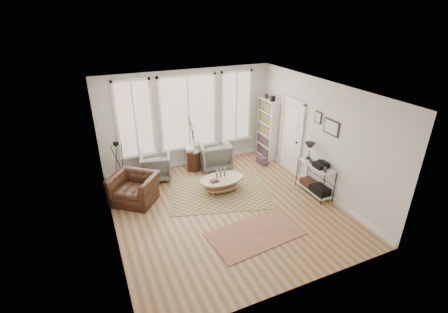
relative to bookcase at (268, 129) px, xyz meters
name	(u,v)px	position (x,y,z in m)	size (l,w,h in m)	color
room	(227,155)	(-2.42, -2.20, 0.47)	(5.50, 5.54, 2.90)	#A67E56
bay_window	(189,114)	(-2.44, 0.49, 0.65)	(4.14, 0.12, 2.24)	tan
door	(291,134)	(0.13, -1.08, 0.17)	(0.09, 1.06, 2.22)	white
bookcase	(268,129)	(0.00, 0.00, 0.00)	(0.31, 0.85, 2.06)	white
low_shelf	(315,176)	(-0.06, -2.52, -0.44)	(0.38, 1.08, 1.30)	white
wall_art	(328,125)	(0.14, -2.49, 0.92)	(0.04, 0.88, 0.44)	black
rug_main	(220,192)	(-2.29, -1.46, -0.95)	(2.61, 1.96, 0.01)	brown
rug_runner	(255,234)	(-2.28, -3.39, -0.94)	(1.99, 1.10, 0.01)	maroon
coffee_table	(221,181)	(-2.22, -1.43, -0.66)	(1.25, 0.84, 0.56)	tan
armchair_left	(156,166)	(-3.63, 0.00, -0.58)	(0.81, 0.83, 0.76)	slate
armchair_right	(215,155)	(-1.84, -0.08, -0.55)	(0.87, 0.90, 0.82)	slate
side_table	(193,144)	(-2.49, 0.04, -0.13)	(0.41, 0.41, 1.72)	#391E13
vase	(190,148)	(-2.60, -0.01, -0.22)	(0.24, 0.24, 0.25)	silver
accent_chair	(134,189)	(-4.41, -0.98, -0.60)	(1.09, 0.95, 0.71)	#391E13
tripod_camera	(119,165)	(-4.61, 0.05, -0.38)	(0.44, 0.44, 1.26)	black
book_stack_near	(262,160)	(-0.39, -0.40, -0.86)	(0.24, 0.30, 0.19)	maroon
book_stack_far	(264,163)	(-0.39, -0.55, -0.88)	(0.18, 0.22, 0.14)	maroon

